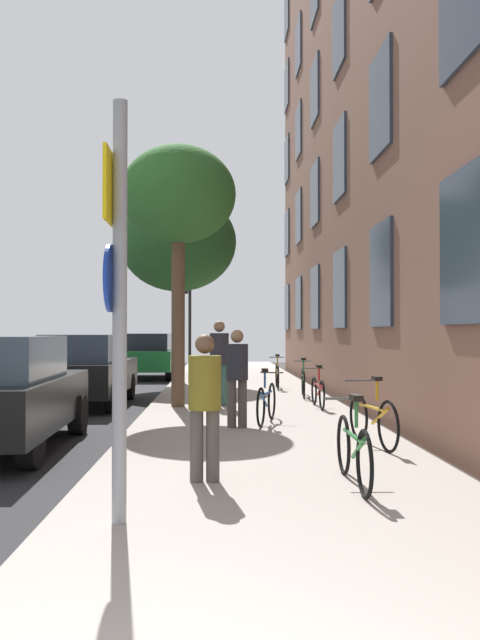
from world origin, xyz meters
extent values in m
plane|color=#332D28|center=(-2.40, 15.00, 0.00)|extent=(41.80, 41.80, 0.00)
cube|color=#232326|center=(-4.50, 15.00, 0.01)|extent=(7.00, 38.00, 0.01)
cube|color=#9E9389|center=(1.10, 15.00, 0.06)|extent=(4.20, 38.00, 0.12)
cube|color=brown|center=(3.70, 14.50, 8.36)|extent=(0.50, 27.00, 16.72)
cube|color=#2D3847|center=(3.42, 6.17, 2.73)|extent=(0.06, 1.57, 1.89)
cube|color=#2D3847|center=(3.42, 10.33, 2.73)|extent=(0.06, 1.57, 1.89)
cube|color=#2D3847|center=(3.42, 14.50, 2.73)|extent=(0.06, 1.57, 1.89)
cube|color=#2D3847|center=(3.42, 18.67, 2.73)|extent=(0.06, 1.57, 1.89)
cube|color=#2D3847|center=(3.42, 22.83, 2.73)|extent=(0.06, 1.57, 1.89)
cube|color=#2D3847|center=(3.42, 27.00, 2.73)|extent=(0.06, 1.57, 1.89)
cube|color=#2D3847|center=(3.42, 10.33, 5.87)|extent=(0.06, 1.57, 1.89)
cube|color=#2D3847|center=(3.42, 14.50, 5.87)|extent=(0.06, 1.57, 1.89)
cube|color=#2D3847|center=(3.42, 18.67, 5.87)|extent=(0.06, 1.57, 1.89)
cube|color=#2D3847|center=(3.42, 22.83, 5.87)|extent=(0.06, 1.57, 1.89)
cube|color=#2D3847|center=(3.42, 27.00, 5.87)|extent=(0.06, 1.57, 1.89)
cube|color=#2D3847|center=(3.42, 14.50, 9.02)|extent=(0.06, 1.57, 1.89)
cube|color=#2D3847|center=(3.42, 18.67, 9.02)|extent=(0.06, 1.57, 1.89)
cube|color=#2D3847|center=(3.42, 22.83, 9.02)|extent=(0.06, 1.57, 1.89)
cube|color=#2D3847|center=(3.42, 27.00, 9.02)|extent=(0.06, 1.57, 1.89)
cube|color=#2D3847|center=(3.42, 22.83, 12.16)|extent=(0.06, 1.57, 1.89)
cube|color=#2D3847|center=(3.42, 27.00, 12.16)|extent=(0.06, 1.57, 1.89)
cube|color=#2D3847|center=(3.42, 27.00, 15.30)|extent=(0.06, 1.57, 1.89)
cylinder|color=gray|center=(-0.35, 3.71, 1.87)|extent=(0.12, 0.12, 3.50)
cube|color=yellow|center=(-0.43, 3.71, 2.89)|extent=(0.03, 0.60, 0.60)
cylinder|color=#14339E|center=(-0.43, 3.71, 2.14)|extent=(0.03, 0.56, 0.56)
cylinder|color=black|center=(-0.63, 25.26, 2.09)|extent=(0.12, 0.12, 3.93)
cube|color=black|center=(-0.81, 25.26, 3.60)|extent=(0.20, 0.24, 0.80)
sphere|color=#4B0707|center=(-0.92, 25.26, 3.86)|extent=(0.16, 0.16, 0.16)
sphere|color=#523707|center=(-0.92, 25.26, 3.60)|extent=(0.16, 0.16, 0.16)
sphere|color=green|center=(-0.92, 25.26, 3.34)|extent=(0.16, 0.16, 0.16)
cylinder|color=brown|center=(-0.37, 12.51, 2.00)|extent=(0.28, 0.28, 3.75)
ellipsoid|color=#2D6628|center=(-0.37, 12.51, 4.60)|extent=(2.44, 2.44, 2.07)
cylinder|color=brown|center=(-0.79, 19.88, 1.78)|extent=(0.30, 0.30, 3.32)
ellipsoid|color=#235123|center=(-0.79, 19.88, 4.56)|extent=(3.71, 3.71, 3.16)
torus|color=black|center=(1.85, 5.55, 0.45)|extent=(0.04, 0.66, 0.66)
torus|color=black|center=(1.84, 4.45, 0.45)|extent=(0.04, 0.66, 0.66)
cylinder|color=#267233|center=(1.84, 5.00, 0.63)|extent=(0.05, 0.93, 0.04)
cylinder|color=#267233|center=(1.84, 4.73, 0.55)|extent=(0.05, 0.56, 0.30)
cylinder|color=#267233|center=(1.84, 4.84, 0.88)|extent=(0.04, 0.04, 0.28)
cube|color=black|center=(1.84, 4.84, 1.04)|extent=(0.10, 0.24, 0.06)
cylinder|color=#4C4C4C|center=(1.85, 5.55, 0.96)|extent=(0.42, 0.03, 0.03)
torus|color=black|center=(2.51, 7.93, 0.46)|extent=(0.14, 0.68, 0.68)
torus|color=black|center=(2.67, 6.87, 0.46)|extent=(0.14, 0.68, 0.68)
cylinder|color=#C68C19|center=(2.59, 7.40, 0.65)|extent=(0.18, 0.91, 0.04)
cylinder|color=#C68C19|center=(2.63, 7.13, 0.56)|extent=(0.13, 0.55, 0.30)
cylinder|color=#C68C19|center=(2.62, 7.24, 0.90)|extent=(0.04, 0.04, 0.28)
cube|color=black|center=(2.62, 7.24, 1.06)|extent=(0.10, 0.24, 0.06)
cylinder|color=#4C4C4C|center=(2.51, 7.93, 0.98)|extent=(0.42, 0.09, 0.03)
torus|color=black|center=(1.43, 10.32, 0.45)|extent=(0.20, 0.65, 0.66)
torus|color=black|center=(1.17, 9.28, 0.45)|extent=(0.20, 0.65, 0.66)
cylinder|color=#194C99|center=(1.30, 9.80, 0.63)|extent=(0.27, 0.89, 0.04)
cylinder|color=#194C99|center=(1.24, 9.54, 0.55)|extent=(0.18, 0.54, 0.30)
cylinder|color=#194C99|center=(1.26, 9.64, 0.88)|extent=(0.04, 0.04, 0.28)
cube|color=black|center=(1.26, 9.64, 1.04)|extent=(0.10, 0.24, 0.06)
cylinder|color=#4C4C4C|center=(1.43, 10.32, 0.96)|extent=(0.41, 0.13, 0.03)
torus|color=black|center=(2.54, 12.73, 0.42)|extent=(0.04, 0.61, 0.61)
torus|color=black|center=(2.55, 11.67, 0.42)|extent=(0.04, 0.61, 0.61)
cylinder|color=#B21E1E|center=(2.54, 12.20, 0.59)|extent=(0.05, 0.90, 0.04)
cylinder|color=#B21E1E|center=(2.55, 11.94, 0.51)|extent=(0.05, 0.54, 0.29)
cylinder|color=#B21E1E|center=(2.55, 12.04, 0.83)|extent=(0.04, 0.04, 0.28)
cube|color=black|center=(2.55, 12.04, 0.99)|extent=(0.10, 0.24, 0.06)
cylinder|color=#4C4C4C|center=(2.54, 12.73, 0.91)|extent=(0.42, 0.03, 0.03)
torus|color=black|center=(2.59, 15.12, 0.45)|extent=(0.10, 0.66, 0.66)
torus|color=black|center=(2.49, 14.08, 0.45)|extent=(0.10, 0.66, 0.66)
cylinder|color=#267233|center=(2.54, 14.60, 0.63)|extent=(0.13, 0.89, 0.04)
cylinder|color=#267233|center=(2.52, 14.34, 0.55)|extent=(0.09, 0.54, 0.29)
cylinder|color=#267233|center=(2.53, 14.44, 0.88)|extent=(0.04, 0.04, 0.28)
cube|color=black|center=(2.53, 14.44, 1.04)|extent=(0.10, 0.24, 0.06)
cylinder|color=#4C4C4C|center=(2.59, 15.12, 0.96)|extent=(0.42, 0.07, 0.03)
torus|color=black|center=(2.15, 17.53, 0.45)|extent=(0.07, 0.67, 0.67)
torus|color=black|center=(2.10, 16.47, 0.45)|extent=(0.07, 0.67, 0.67)
cylinder|color=#C68C19|center=(2.12, 17.00, 0.64)|extent=(0.09, 0.91, 0.04)
cylinder|color=#C68C19|center=(2.11, 16.73, 0.55)|extent=(0.07, 0.55, 0.30)
cylinder|color=#C68C19|center=(2.11, 16.84, 0.89)|extent=(0.04, 0.04, 0.28)
cube|color=black|center=(2.11, 16.84, 1.05)|extent=(0.10, 0.24, 0.06)
cylinder|color=#4C4C4C|center=(2.15, 17.53, 0.97)|extent=(0.42, 0.05, 0.03)
cylinder|color=#4C4742|center=(0.24, 5.24, 0.50)|extent=(0.14, 0.14, 0.76)
cylinder|color=#4C4742|center=(0.41, 5.24, 0.50)|extent=(0.14, 0.14, 0.76)
cylinder|color=olive|center=(0.32, 5.24, 1.16)|extent=(0.35, 0.35, 0.57)
sphere|color=brown|center=(0.32, 5.24, 1.56)|extent=(0.20, 0.20, 0.20)
cylinder|color=#4C4742|center=(0.69, 9.27, 0.51)|extent=(0.15, 0.15, 0.78)
cylinder|color=#4C4742|center=(0.87, 9.27, 0.51)|extent=(0.15, 0.15, 0.78)
cylinder|color=#26262D|center=(0.78, 9.27, 1.20)|extent=(0.48, 0.48, 0.59)
sphere|color=#936B4C|center=(0.78, 9.27, 1.62)|extent=(0.21, 0.21, 0.21)
cylinder|color=#33594C|center=(0.40, 12.65, 0.56)|extent=(0.17, 0.17, 0.88)
cylinder|color=#33594C|center=(0.60, 12.65, 0.56)|extent=(0.17, 0.17, 0.88)
cylinder|color=#26262D|center=(0.50, 12.65, 1.33)|extent=(0.46, 0.46, 0.66)
sphere|color=#936B4C|center=(0.50, 12.65, 1.81)|extent=(0.24, 0.24, 0.24)
cube|color=black|center=(-2.62, 7.92, 0.68)|extent=(1.89, 4.50, 0.70)
cylinder|color=black|center=(-1.83, 9.34, 0.33)|extent=(0.22, 0.64, 0.64)
cylinder|color=black|center=(-1.83, 6.49, 0.33)|extent=(0.22, 0.64, 0.64)
cube|color=black|center=(-2.53, 13.76, 0.68)|extent=(1.82, 4.45, 0.70)
cube|color=#2D3847|center=(-2.53, 13.54, 1.33)|extent=(1.51, 2.50, 0.60)
cylinder|color=black|center=(-3.34, 15.18, 0.33)|extent=(0.22, 0.64, 0.64)
cylinder|color=black|center=(-1.73, 15.18, 0.33)|extent=(0.22, 0.64, 0.64)
cylinder|color=black|center=(-3.34, 12.34, 0.33)|extent=(0.22, 0.64, 0.64)
cylinder|color=black|center=(-1.73, 12.34, 0.33)|extent=(0.22, 0.64, 0.64)
cube|color=#19662D|center=(-2.03, 23.01, 0.68)|extent=(1.86, 4.17, 0.70)
cube|color=#1E232D|center=(-2.03, 22.80, 1.33)|extent=(1.55, 2.34, 0.60)
cylinder|color=black|center=(-2.86, 24.34, 0.33)|extent=(0.22, 0.64, 0.64)
cylinder|color=black|center=(-1.20, 24.34, 0.33)|extent=(0.22, 0.64, 0.64)
cylinder|color=black|center=(-2.86, 21.68, 0.33)|extent=(0.22, 0.64, 0.64)
cylinder|color=black|center=(-1.20, 21.68, 0.33)|extent=(0.22, 0.64, 0.64)
camera|label=1|loc=(0.45, -1.99, 1.69)|focal=38.55mm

